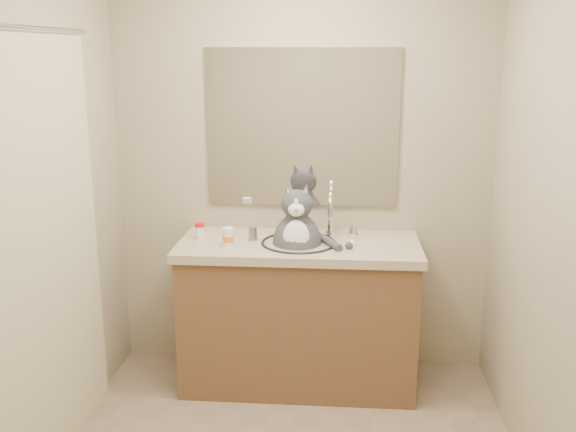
% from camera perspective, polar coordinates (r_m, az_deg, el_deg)
% --- Properties ---
extents(room, '(2.22, 2.52, 2.42)m').
position_cam_1_polar(room, '(2.54, -0.36, -1.04)').
color(room, gray).
rests_on(room, ground).
extents(vanity, '(1.34, 0.59, 1.12)m').
position_cam_1_polar(vanity, '(3.70, 0.95, -8.37)').
color(vanity, brown).
rests_on(vanity, ground).
extents(mirror, '(1.10, 0.02, 0.90)m').
position_cam_1_polar(mirror, '(3.71, 1.28, 7.81)').
color(mirror, white).
rests_on(mirror, room).
extents(shower_curtain, '(0.02, 1.30, 1.93)m').
position_cam_1_polar(shower_curtain, '(2.96, -20.91, -3.18)').
color(shower_curtain, beige).
rests_on(shower_curtain, ground).
extents(cat, '(0.39, 0.31, 0.55)m').
position_cam_1_polar(cat, '(3.53, 0.84, -2.17)').
color(cat, '#46464B').
rests_on(cat, vanity).
extents(pill_bottle_redcap, '(0.07, 0.07, 0.09)m').
position_cam_1_polar(pill_bottle_redcap, '(3.64, -7.84, -1.31)').
color(pill_bottle_redcap, white).
rests_on(pill_bottle_redcap, vanity).
extents(pill_bottle_orange, '(0.08, 0.08, 0.10)m').
position_cam_1_polar(pill_bottle_orange, '(3.49, -5.34, -1.89)').
color(pill_bottle_orange, white).
rests_on(pill_bottle_orange, vanity).
extents(grey_canister, '(0.06, 0.06, 0.07)m').
position_cam_1_polar(grey_canister, '(3.60, -3.13, -1.55)').
color(grey_canister, slate).
rests_on(grey_canister, vanity).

